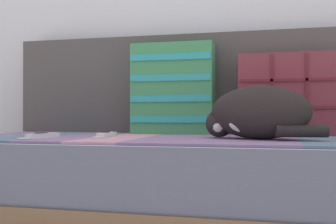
{
  "coord_description": "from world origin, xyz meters",
  "views": [
    {
      "loc": [
        0.3,
        -1.59,
        0.47
      ],
      "look_at": [
        -0.1,
        0.02,
        0.48
      ],
      "focal_mm": 45.0,
      "sensor_mm": 36.0,
      "label": 1
    }
  ],
  "objects_px": {
    "game_remote_near": "(41,136)",
    "game_remote_far": "(106,135)",
    "couch": "(197,184)",
    "sleeping_cat": "(255,114)",
    "throw_pillow_quilted": "(289,94)",
    "throw_pillow_striped": "(173,89)"
  },
  "relations": [
    {
      "from": "throw_pillow_quilted",
      "to": "throw_pillow_striped",
      "type": "xyz_separation_m",
      "value": [
        -0.52,
        -0.0,
        0.03
      ]
    },
    {
      "from": "couch",
      "to": "sleeping_cat",
      "type": "relative_size",
      "value": 4.66
    },
    {
      "from": "game_remote_near",
      "to": "couch",
      "type": "bearing_deg",
      "value": 23.43
    },
    {
      "from": "couch",
      "to": "throw_pillow_striped",
      "type": "xyz_separation_m",
      "value": [
        -0.16,
        0.24,
        0.41
      ]
    },
    {
      "from": "sleeping_cat",
      "to": "couch",
      "type": "bearing_deg",
      "value": 152.72
    },
    {
      "from": "sleeping_cat",
      "to": "throw_pillow_striped",
      "type": "bearing_deg",
      "value": 137.52
    },
    {
      "from": "sleeping_cat",
      "to": "game_remote_far",
      "type": "relative_size",
      "value": 2.31
    },
    {
      "from": "game_remote_far",
      "to": "couch",
      "type": "bearing_deg",
      "value": 16.71
    },
    {
      "from": "sleeping_cat",
      "to": "game_remote_far",
      "type": "bearing_deg",
      "value": 178.44
    },
    {
      "from": "couch",
      "to": "game_remote_near",
      "type": "height_order",
      "value": "game_remote_near"
    },
    {
      "from": "game_remote_near",
      "to": "game_remote_far",
      "type": "bearing_deg",
      "value": 33.44
    },
    {
      "from": "throw_pillow_quilted",
      "to": "game_remote_near",
      "type": "distance_m",
      "value": 1.06
    },
    {
      "from": "game_remote_far",
      "to": "throw_pillow_striped",
      "type": "bearing_deg",
      "value": 60.3
    },
    {
      "from": "couch",
      "to": "throw_pillow_quilted",
      "type": "distance_m",
      "value": 0.58
    },
    {
      "from": "throw_pillow_quilted",
      "to": "sleeping_cat",
      "type": "xyz_separation_m",
      "value": [
        -0.13,
        -0.36,
        -0.09
      ]
    },
    {
      "from": "couch",
      "to": "throw_pillow_quilted",
      "type": "relative_size",
      "value": 4.72
    },
    {
      "from": "throw_pillow_striped",
      "to": "game_remote_far",
      "type": "relative_size",
      "value": 2.22
    },
    {
      "from": "throw_pillow_striped",
      "to": "game_remote_near",
      "type": "relative_size",
      "value": 2.07
    },
    {
      "from": "couch",
      "to": "sleeping_cat",
      "type": "height_order",
      "value": "sleeping_cat"
    },
    {
      "from": "throw_pillow_striped",
      "to": "game_remote_far",
      "type": "xyz_separation_m",
      "value": [
        -0.2,
        -0.34,
        -0.2
      ]
    },
    {
      "from": "couch",
      "to": "game_remote_near",
      "type": "relative_size",
      "value": 10.02
    },
    {
      "from": "throw_pillow_quilted",
      "to": "throw_pillow_striped",
      "type": "bearing_deg",
      "value": -179.95
    }
  ]
}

